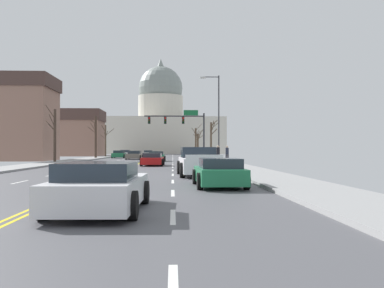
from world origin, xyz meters
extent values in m
cube|color=#4C4C51|center=(0.00, 0.00, -0.03)|extent=(14.00, 180.00, 0.06)
cube|color=yellow|center=(-0.12, 0.00, 0.00)|extent=(0.10, 176.40, 0.00)
cube|color=yellow|center=(0.12, 0.00, 0.00)|extent=(0.10, 176.40, 0.00)
cube|color=silver|center=(3.50, -34.50, 0.00)|extent=(0.12, 2.20, 0.00)
cube|color=silver|center=(3.50, -29.30, 0.00)|extent=(0.12, 2.20, 0.00)
cube|color=silver|center=(3.50, -24.10, 0.00)|extent=(0.12, 2.20, 0.00)
cube|color=silver|center=(3.50, -18.90, 0.00)|extent=(0.12, 2.20, 0.00)
cube|color=silver|center=(3.50, -13.70, 0.00)|extent=(0.12, 2.20, 0.00)
cube|color=silver|center=(3.50, -8.50, 0.00)|extent=(0.12, 2.20, 0.00)
cube|color=silver|center=(3.50, -3.30, 0.00)|extent=(0.12, 2.20, 0.00)
cube|color=silver|center=(3.50, 1.90, 0.00)|extent=(0.12, 2.20, 0.00)
cube|color=silver|center=(3.50, 7.10, 0.00)|extent=(0.12, 2.20, 0.00)
cube|color=silver|center=(3.50, 12.30, 0.00)|extent=(0.12, 2.20, 0.00)
cube|color=silver|center=(3.50, 17.50, 0.00)|extent=(0.12, 2.20, 0.00)
cube|color=silver|center=(3.50, 22.70, 0.00)|extent=(0.12, 2.20, 0.00)
cube|color=silver|center=(3.50, 27.90, 0.00)|extent=(0.12, 2.20, 0.00)
cube|color=silver|center=(3.50, 33.10, 0.00)|extent=(0.12, 2.20, 0.00)
cube|color=silver|center=(3.50, 38.30, 0.00)|extent=(0.12, 2.20, 0.00)
cube|color=silver|center=(3.50, 43.50, 0.00)|extent=(0.12, 2.20, 0.00)
cube|color=silver|center=(3.50, 48.70, 0.00)|extent=(0.12, 2.20, 0.00)
cube|color=silver|center=(3.50, 53.90, 0.00)|extent=(0.12, 2.20, 0.00)
cube|color=silver|center=(3.50, 59.10, 0.00)|extent=(0.12, 2.20, 0.00)
cube|color=silver|center=(3.50, 64.30, 0.00)|extent=(0.12, 2.20, 0.00)
cube|color=silver|center=(-3.50, -24.10, 0.00)|extent=(0.12, 2.20, 0.00)
cube|color=silver|center=(-3.50, -18.90, 0.00)|extent=(0.12, 2.20, 0.00)
cube|color=silver|center=(-3.50, -13.70, 0.00)|extent=(0.12, 2.20, 0.00)
cube|color=silver|center=(-3.50, -8.50, 0.00)|extent=(0.12, 2.20, 0.00)
cube|color=silver|center=(-3.50, -3.30, 0.00)|extent=(0.12, 2.20, 0.00)
cube|color=silver|center=(-3.50, 1.90, 0.00)|extent=(0.12, 2.20, 0.00)
cube|color=silver|center=(-3.50, 7.10, 0.00)|extent=(0.12, 2.20, 0.00)
cube|color=silver|center=(-3.50, 12.30, 0.00)|extent=(0.12, 2.20, 0.00)
cube|color=silver|center=(-3.50, 17.50, 0.00)|extent=(0.12, 2.20, 0.00)
cube|color=silver|center=(-3.50, 22.70, 0.00)|extent=(0.12, 2.20, 0.00)
cube|color=silver|center=(-3.50, 27.90, 0.00)|extent=(0.12, 2.20, 0.00)
cube|color=silver|center=(-3.50, 33.10, 0.00)|extent=(0.12, 2.20, 0.00)
cube|color=silver|center=(-3.50, 38.30, 0.00)|extent=(0.12, 2.20, 0.00)
cube|color=silver|center=(-3.50, 43.50, 0.00)|extent=(0.12, 2.20, 0.00)
cube|color=silver|center=(-3.50, 48.70, 0.00)|extent=(0.12, 2.20, 0.00)
cube|color=silver|center=(-3.50, 53.90, 0.00)|extent=(0.12, 2.20, 0.00)
cube|color=silver|center=(-3.50, 59.10, 0.00)|extent=(0.12, 2.20, 0.00)
cube|color=silver|center=(-3.50, 64.30, 0.00)|extent=(0.12, 2.20, 0.00)
cube|color=gray|center=(8.50, 0.00, 0.07)|extent=(3.00, 180.00, 0.14)
cube|color=gray|center=(-8.50, 0.00, 0.07)|extent=(3.00, 180.00, 0.14)
cylinder|color=#28282D|center=(7.60, 12.62, 3.16)|extent=(0.22, 0.22, 6.04)
cylinder|color=#28282D|center=(3.70, 12.62, 5.78)|extent=(7.80, 0.16, 0.16)
cube|color=black|center=(4.87, 12.62, 5.22)|extent=(0.32, 0.28, 0.92)
sphere|color=red|center=(4.87, 12.46, 5.50)|extent=(0.22, 0.22, 0.22)
sphere|color=#332B05|center=(4.87, 12.46, 5.22)|extent=(0.22, 0.22, 0.22)
sphere|color=black|center=(4.87, 12.46, 4.94)|extent=(0.22, 0.22, 0.22)
cube|color=black|center=(2.53, 12.62, 5.22)|extent=(0.32, 0.28, 0.92)
sphere|color=red|center=(2.53, 12.46, 5.50)|extent=(0.22, 0.22, 0.22)
sphere|color=#332B05|center=(2.53, 12.46, 5.22)|extent=(0.22, 0.22, 0.22)
sphere|color=black|center=(2.53, 12.46, 4.94)|extent=(0.22, 0.22, 0.22)
cube|color=black|center=(0.42, 12.62, 5.22)|extent=(0.32, 0.28, 0.92)
sphere|color=red|center=(0.42, 12.46, 5.50)|extent=(0.22, 0.22, 0.22)
sphere|color=#332B05|center=(0.42, 12.46, 5.22)|extent=(0.22, 0.22, 0.22)
sphere|color=black|center=(0.42, 12.46, 4.94)|extent=(0.22, 0.22, 0.22)
cube|color=#146033|center=(5.88, 12.64, 6.23)|extent=(1.90, 0.06, 0.70)
cylinder|color=#333338|center=(8.20, -0.20, 4.56)|extent=(0.14, 0.14, 8.85)
cylinder|color=#333338|center=(7.38, -0.20, 8.84)|extent=(1.63, 0.09, 0.09)
cube|color=#B2B2AD|center=(6.57, -0.20, 8.77)|extent=(0.56, 0.24, 0.16)
cube|color=beige|center=(0.00, 81.80, 5.02)|extent=(35.62, 23.48, 10.04)
cylinder|color=beige|center=(0.00, 81.80, 13.39)|extent=(12.89, 12.89, 6.70)
sphere|color=gray|center=(0.00, 81.80, 18.96)|extent=(12.68, 12.68, 12.68)
cone|color=gray|center=(0.00, 81.80, 26.49)|extent=(1.80, 1.80, 2.40)
cube|color=#1E7247|center=(1.56, 7.93, 0.48)|extent=(1.93, 4.37, 0.64)
cube|color=#232D38|center=(1.56, 7.66, 1.00)|extent=(1.67, 2.17, 0.40)
cylinder|color=black|center=(0.65, 9.29, 0.32)|extent=(0.23, 0.64, 0.64)
cylinder|color=black|center=(2.52, 9.26, 0.32)|extent=(0.23, 0.64, 0.64)
cylinder|color=black|center=(0.61, 6.60, 0.32)|extent=(0.23, 0.64, 0.64)
cylinder|color=black|center=(2.47, 6.57, 0.32)|extent=(0.23, 0.64, 0.64)
cube|color=#6B6056|center=(5.30, 0.72, 0.44)|extent=(1.99, 4.74, 0.56)
cube|color=#232D38|center=(5.32, 0.30, 0.93)|extent=(1.67, 2.04, 0.42)
cylinder|color=black|center=(4.34, 2.14, 0.32)|extent=(0.24, 0.65, 0.64)
cylinder|color=black|center=(6.15, 2.21, 0.32)|extent=(0.24, 0.65, 0.64)
cylinder|color=black|center=(4.45, -0.76, 0.32)|extent=(0.24, 0.65, 0.64)
cylinder|color=black|center=(6.26, -0.69, 0.32)|extent=(0.24, 0.65, 0.64)
cube|color=#B71414|center=(1.71, -5.37, 0.45)|extent=(1.88, 4.60, 0.58)
cube|color=#232D38|center=(1.70, -5.75, 0.94)|extent=(1.61, 2.20, 0.40)
cylinder|color=black|center=(0.88, -3.94, 0.32)|extent=(0.24, 0.65, 0.64)
cylinder|color=black|center=(2.63, -3.99, 0.32)|extent=(0.24, 0.65, 0.64)
cylinder|color=black|center=(0.80, -6.76, 0.32)|extent=(0.24, 0.65, 0.64)
cylinder|color=black|center=(2.55, -6.81, 0.32)|extent=(0.24, 0.65, 0.64)
cube|color=black|center=(4.99, -12.76, 0.48)|extent=(1.84, 4.43, 0.64)
cube|color=#232D38|center=(4.98, -13.19, 1.02)|extent=(1.58, 2.16, 0.44)
cylinder|color=black|center=(4.14, -11.38, 0.32)|extent=(0.23, 0.64, 0.64)
cylinder|color=black|center=(5.89, -11.42, 0.32)|extent=(0.23, 0.64, 0.64)
cylinder|color=black|center=(4.09, -14.11, 0.32)|extent=(0.23, 0.64, 0.64)
cylinder|color=black|center=(5.84, -14.14, 0.32)|extent=(0.23, 0.64, 0.64)
cube|color=silver|center=(5.00, -19.78, 0.61)|extent=(2.26, 5.82, 0.79)
cube|color=#1E2833|center=(4.97, -18.98, 1.31)|extent=(1.97, 2.02, 0.61)
cube|color=silver|center=(5.09, -22.60, 1.12)|extent=(1.91, 0.16, 0.22)
cylinder|color=black|center=(3.91, -18.09, 0.40)|extent=(0.31, 0.81, 0.80)
cylinder|color=black|center=(5.98, -18.02, 0.40)|extent=(0.31, 0.81, 0.80)
cylinder|color=black|center=(4.02, -21.54, 0.40)|extent=(0.31, 0.81, 0.80)
cylinder|color=black|center=(6.09, -21.48, 0.40)|extent=(0.31, 0.81, 0.80)
cube|color=#1E7247|center=(5.37, -26.86, 0.46)|extent=(1.82, 4.25, 0.61)
cube|color=#232D38|center=(5.38, -27.25, 0.96)|extent=(1.57, 2.00, 0.38)
cylinder|color=black|center=(4.47, -25.56, 0.32)|extent=(0.23, 0.64, 0.64)
cylinder|color=black|center=(6.22, -25.53, 0.32)|extent=(0.23, 0.64, 0.64)
cylinder|color=black|center=(4.51, -28.18, 0.32)|extent=(0.23, 0.64, 0.64)
cylinder|color=black|center=(6.27, -28.15, 0.32)|extent=(0.23, 0.64, 0.64)
cube|color=silver|center=(1.72, -33.56, 0.48)|extent=(2.04, 4.60, 0.65)
cube|color=#232D38|center=(1.71, -33.93, 1.01)|extent=(1.73, 2.16, 0.40)
cylinder|color=black|center=(0.82, -32.12, 0.32)|extent=(0.24, 0.65, 0.64)
cylinder|color=black|center=(2.72, -32.18, 0.32)|extent=(0.24, 0.65, 0.64)
cylinder|color=black|center=(0.73, -34.93, 0.32)|extent=(0.24, 0.65, 0.64)
cylinder|color=black|center=(2.63, -34.99, 0.32)|extent=(0.24, 0.65, 0.64)
cube|color=#6B6056|center=(-1.87, 16.81, 0.48)|extent=(2.04, 4.48, 0.63)
cube|color=#232D38|center=(-1.86, 17.13, 1.00)|extent=(1.73, 2.19, 0.42)
cylinder|color=black|center=(-0.98, 15.40, 0.32)|extent=(0.24, 0.65, 0.64)
cylinder|color=black|center=(-2.86, 15.47, 0.32)|extent=(0.24, 0.65, 0.64)
cylinder|color=black|center=(-0.88, 18.14, 0.32)|extent=(0.24, 0.65, 0.64)
cylinder|color=black|center=(-2.76, 18.21, 0.32)|extent=(0.24, 0.65, 0.64)
cube|color=#1E7247|center=(-5.07, 25.58, 0.48)|extent=(1.86, 4.28, 0.64)
cube|color=#232D38|center=(-5.07, 25.72, 1.01)|extent=(1.63, 2.11, 0.42)
cylinder|color=black|center=(-4.17, 24.25, 0.32)|extent=(0.22, 0.64, 0.64)
cylinder|color=black|center=(-6.00, 24.27, 0.32)|extent=(0.22, 0.64, 0.64)
cylinder|color=black|center=(-4.15, 26.90, 0.32)|extent=(0.22, 0.64, 0.64)
cylinder|color=black|center=(-5.98, 26.91, 0.32)|extent=(0.22, 0.64, 0.64)
cube|color=silver|center=(-5.27, 36.19, 0.50)|extent=(1.87, 4.60, 0.68)
cube|color=#232D38|center=(-5.27, 36.60, 1.04)|extent=(1.63, 1.99, 0.41)
cylinder|color=black|center=(-4.34, 34.77, 0.32)|extent=(0.22, 0.64, 0.64)
cylinder|color=black|center=(-6.18, 34.76, 0.32)|extent=(0.22, 0.64, 0.64)
cylinder|color=black|center=(-4.35, 37.62, 0.32)|extent=(0.22, 0.64, 0.64)
cylinder|color=black|center=(-6.20, 37.61, 0.32)|extent=(0.22, 0.64, 0.64)
cube|color=#9EA3A8|center=(-1.63, 47.16, 0.44)|extent=(1.98, 4.35, 0.55)
cube|color=#232D38|center=(-1.62, 47.34, 0.92)|extent=(1.69, 1.93, 0.42)
cylinder|color=black|center=(-0.74, 45.80, 0.32)|extent=(0.24, 0.65, 0.64)
cylinder|color=black|center=(-2.59, 45.86, 0.32)|extent=(0.24, 0.65, 0.64)
cylinder|color=black|center=(-0.66, 48.47, 0.32)|extent=(0.24, 0.65, 0.64)
cylinder|color=black|center=(-2.52, 48.52, 0.32)|extent=(0.24, 0.65, 0.64)
cube|color=#8C6656|center=(-17.51, 43.59, 3.50)|extent=(13.47, 8.60, 6.99)
cube|color=#47332D|center=(-17.51, 43.59, 8.09)|extent=(14.01, 8.95, 2.20)
cylinder|color=#4C3D2D|center=(8.84, 16.02, 2.67)|extent=(0.27, 0.27, 5.05)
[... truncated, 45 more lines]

